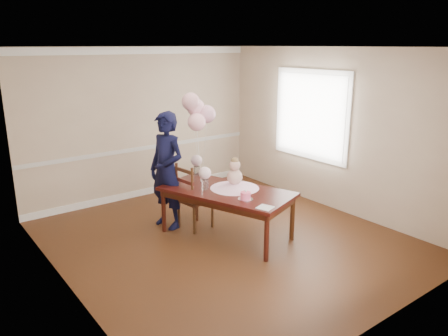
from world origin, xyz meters
TOP-DOWN VIEW (x-y plane):
  - floor at (0.00, 0.00)m, footprint 4.50×5.00m
  - ceiling at (0.00, 0.00)m, footprint 4.50×5.00m
  - wall_back at (0.00, 2.50)m, footprint 4.50×0.02m
  - wall_front at (0.00, -2.50)m, footprint 4.50×0.02m
  - wall_left at (-2.25, 0.00)m, footprint 0.02×5.00m
  - wall_right at (2.25, 0.00)m, footprint 0.02×5.00m
  - chair_rail_trim at (0.00, 2.49)m, footprint 4.50×0.02m
  - crown_molding at (0.00, 2.49)m, footprint 4.50×0.02m
  - baseboard_trim at (0.00, 2.49)m, footprint 4.50×0.02m
  - window_frame at (2.23, 0.50)m, footprint 0.02×1.66m
  - window_blinds at (2.21, 0.50)m, footprint 0.01×1.50m
  - dining_table_top at (0.09, 0.13)m, footprint 1.52×2.09m
  - table_apron at (0.09, 0.13)m, footprint 1.40×1.97m
  - table_leg_fl at (0.01, -0.82)m, footprint 0.08×0.08m
  - table_leg_fr at (0.76, -0.56)m, footprint 0.08×0.08m
  - table_leg_bl at (-0.57, 0.81)m, footprint 0.08×0.08m
  - table_leg_br at (0.17, 1.08)m, footprint 0.08×0.08m
  - baby_skirt at (0.24, 0.13)m, footprint 0.92×0.92m
  - baby_torso at (0.24, 0.13)m, footprint 0.23×0.23m
  - baby_head at (0.24, 0.13)m, footprint 0.16×0.16m
  - baby_hair at (0.24, 0.13)m, footprint 0.11×0.11m
  - cake_platter at (0.06, -0.34)m, footprint 0.27×0.27m
  - birthday_cake at (0.06, -0.34)m, footprint 0.18×0.18m
  - cake_flower_a at (0.06, -0.34)m, footprint 0.03×0.03m
  - cake_flower_b at (0.08, -0.31)m, footprint 0.03×0.03m
  - rose_vase_near at (-0.14, 0.35)m, footprint 0.12×0.12m
  - roses_near at (-0.14, 0.35)m, footprint 0.18×0.18m
  - rose_vase_far at (0.16, 1.00)m, footprint 0.12×0.12m
  - roses_far at (0.16, 1.00)m, footprint 0.18×0.18m
  - napkin at (0.05, -0.74)m, footprint 0.24×0.24m
  - balloon_weight at (0.01, 0.65)m, footprint 0.05×0.05m
  - balloon_a at (-0.08, 0.62)m, footprint 0.26×0.26m
  - balloon_b at (0.11, 0.63)m, footprint 0.26×0.26m
  - balloon_c at (-0.01, 0.74)m, footprint 0.26×0.26m
  - balloon_d at (-0.10, 0.73)m, footprint 0.26×0.26m
  - balloon_ribbon_a at (-0.04, 0.63)m, footprint 0.08×0.03m
  - balloon_ribbon_b at (0.06, 0.64)m, footprint 0.11×0.02m
  - balloon_ribbon_c at (0.00, 0.69)m, footprint 0.02×0.09m
  - balloon_ribbon_d at (-0.05, 0.69)m, footprint 0.11×0.07m
  - dining_chair_seat at (-0.10, 0.66)m, footprint 0.49×0.49m
  - chair_leg_fl at (-0.26, 0.45)m, footprint 0.04×0.04m
  - chair_leg_fr at (0.10, 0.50)m, footprint 0.04×0.04m
  - chair_leg_bl at (-0.31, 0.82)m, footprint 0.04×0.04m
  - chair_leg_br at (0.06, 0.86)m, footprint 0.04×0.04m
  - chair_back_post_l at (-0.28, 0.45)m, footprint 0.04×0.04m
  - chair_back_post_r at (-0.33, 0.81)m, footprint 0.04×0.04m
  - chair_slat_low at (-0.30, 0.63)m, footprint 0.08×0.41m
  - chair_slat_mid at (-0.30, 0.63)m, footprint 0.08×0.41m
  - chair_slat_top at (-0.30, 0.63)m, footprint 0.08×0.41m
  - woman at (-0.41, 0.96)m, footprint 0.56×0.72m

SIDE VIEW (x-z plane):
  - floor at x=0.00m, z-range 0.00..0.00m
  - baseboard_trim at x=0.00m, z-range 0.00..0.12m
  - chair_leg_fl at x=-0.26m, z-range 0.00..0.44m
  - chair_leg_fr at x=0.10m, z-range 0.00..0.44m
  - chair_leg_bl at x=-0.31m, z-range 0.00..0.44m
  - chair_leg_br at x=0.06m, z-range 0.00..0.44m
  - table_leg_fl at x=0.01m, z-range 0.00..0.66m
  - table_leg_fr at x=0.76m, z-range 0.00..0.66m
  - table_leg_bl at x=-0.57m, z-range 0.00..0.66m
  - table_leg_br at x=0.17m, z-range 0.00..0.66m
  - dining_chair_seat at x=-0.10m, z-range 0.43..0.48m
  - table_apron at x=0.09m, z-range 0.57..0.66m
  - chair_slat_low at x=-0.30m, z-range 0.60..0.65m
  - dining_table_top at x=0.09m, z-range 0.66..0.71m
  - cake_platter at x=0.06m, z-range 0.71..0.72m
  - napkin at x=0.05m, z-range 0.71..0.72m
  - balloon_weight at x=0.01m, z-range 0.71..0.73m
  - chair_back_post_l at x=-0.28m, z-range 0.47..1.03m
  - chair_back_post_r at x=-0.33m, z-range 0.47..1.03m
  - baby_skirt at x=0.24m, z-range 0.71..0.80m
  - birthday_cake at x=0.06m, z-range 0.72..0.81m
  - rose_vase_near at x=-0.14m, z-range 0.71..0.86m
  - rose_vase_far at x=0.16m, z-range 0.71..0.86m
  - chair_slat_mid at x=-0.30m, z-range 0.76..0.81m
  - cake_flower_a at x=0.06m, z-range 0.81..0.84m
  - cake_flower_b at x=0.08m, z-range 0.81..0.84m
  - baby_torso at x=0.24m, z-range 0.76..0.99m
  - woman at x=-0.41m, z-range 0.00..1.79m
  - chair_rail_trim at x=0.00m, z-range 0.86..0.94m
  - chair_slat_top at x=-0.30m, z-range 0.93..0.98m
  - roses_near at x=-0.14m, z-range 0.86..1.04m
  - roses_far at x=0.16m, z-range 0.86..1.04m
  - baby_head at x=0.24m, z-range 0.98..1.14m
  - baby_hair at x=0.24m, z-range 1.06..1.17m
  - balloon_ribbon_a at x=-0.04m, z-range 0.72..1.51m
  - balloon_ribbon_b at x=0.06m, z-range 0.72..1.60m
  - balloon_ribbon_c at x=0.00m, z-range 0.72..1.70m
  - balloon_ribbon_d at x=-0.05m, z-range 0.72..1.79m
  - wall_back at x=0.00m, z-range 0.00..2.70m
  - wall_front at x=0.00m, z-range 0.00..2.70m
  - wall_left at x=-2.25m, z-range 0.00..2.70m
  - wall_right at x=2.25m, z-range 0.00..2.70m
  - window_frame at x=2.23m, z-range 0.77..2.33m
  - window_blinds at x=2.21m, z-range 0.85..2.25m
  - balloon_a at x=-0.08m, z-range 1.52..1.78m
  - balloon_b at x=0.11m, z-range 1.61..1.88m
  - balloon_c at x=-0.01m, z-range 1.71..1.97m
  - balloon_d at x=-0.10m, z-range 1.80..2.07m
  - crown_molding at x=0.00m, z-range 2.57..2.69m
  - ceiling at x=0.00m, z-range 2.69..2.71m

